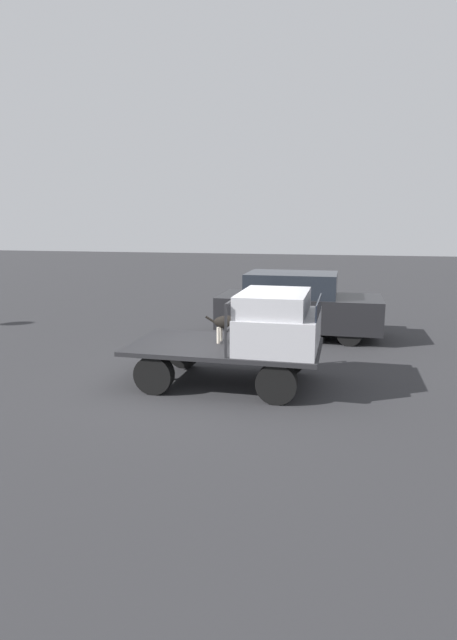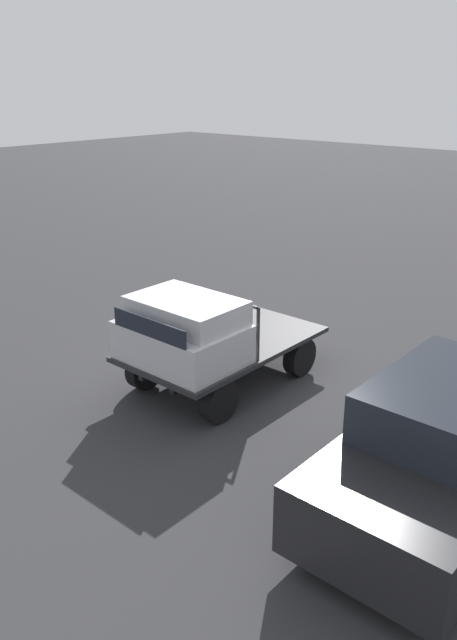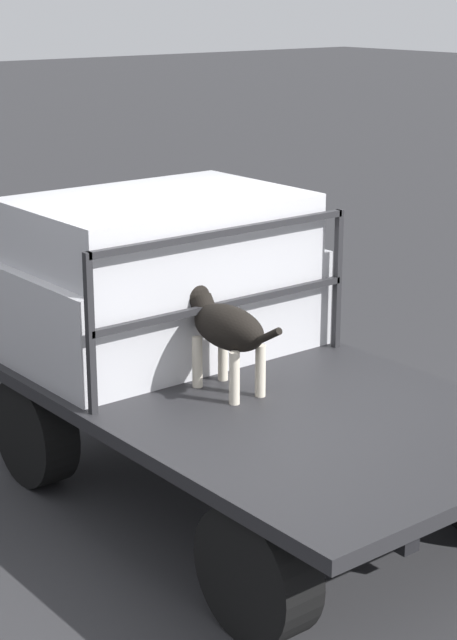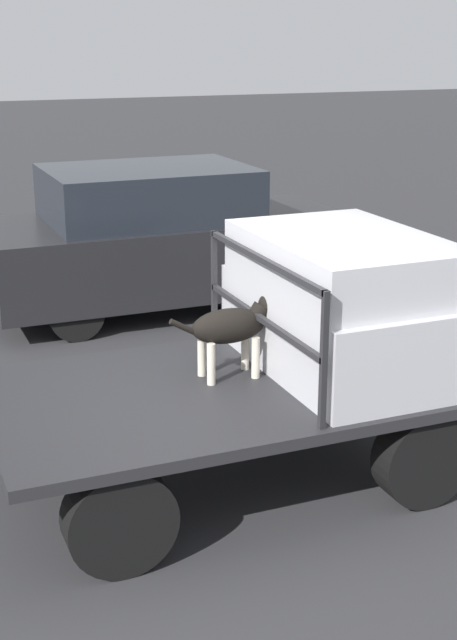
{
  "view_description": "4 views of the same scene",
  "coord_description": "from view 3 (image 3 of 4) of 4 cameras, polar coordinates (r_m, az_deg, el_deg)",
  "views": [
    {
      "loc": [
        2.11,
        -8.69,
        2.94
      ],
      "look_at": [
        0.03,
        0.13,
        1.18
      ],
      "focal_mm": 28.0,
      "sensor_mm": 36.0,
      "label": 1
    },
    {
      "loc": [
        7.35,
        6.5,
        4.92
      ],
      "look_at": [
        0.03,
        0.13,
        1.18
      ],
      "focal_mm": 35.0,
      "sensor_mm": 36.0,
      "label": 2
    },
    {
      "loc": [
        -4.5,
        3.74,
        2.96
      ],
      "look_at": [
        0.03,
        0.13,
        1.18
      ],
      "focal_mm": 60.0,
      "sensor_mm": 36.0,
      "label": 3
    },
    {
      "loc": [
        -2.27,
        -5.46,
        3.13
      ],
      "look_at": [
        0.03,
        0.13,
        1.18
      ],
      "focal_mm": 50.0,
      "sensor_mm": 36.0,
      "label": 4
    }
  ],
  "objects": [
    {
      "name": "ground_plane",
      "position": [
        6.55,
        1.09,
        -9.77
      ],
      "size": [
        80.0,
        80.0,
        0.0
      ],
      "primitive_type": "plane",
      "color": "#2D2D30"
    },
    {
      "name": "flatbed_truck",
      "position": [
        6.33,
        1.12,
        -5.34
      ],
      "size": [
        3.47,
        2.0,
        0.75
      ],
      "color": "black",
      "rests_on": "ground"
    },
    {
      "name": "truck_cab",
      "position": [
        6.84,
        -4.01,
        2.34
      ],
      "size": [
        1.38,
        1.88,
        1.0
      ],
      "color": "#B7B7BC",
      "rests_on": "flatbed_truck"
    },
    {
      "name": "truck_headboard",
      "position": [
        6.24,
        -0.21,
        2.11
      ],
      "size": [
        0.04,
        1.88,
        0.91
      ],
      "color": "#232326",
      "rests_on": "flatbed_truck"
    },
    {
      "name": "dog",
      "position": [
        6.12,
        -0.43,
        -0.2
      ],
      "size": [
        0.92,
        0.25,
        0.64
      ],
      "rotation": [
        0.0,
        0.0,
        0.04
      ],
      "color": "beige",
      "rests_on": "flatbed_truck"
    }
  ]
}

